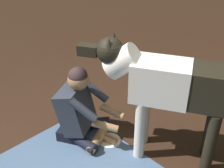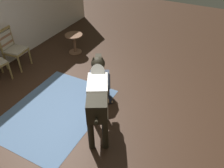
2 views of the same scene
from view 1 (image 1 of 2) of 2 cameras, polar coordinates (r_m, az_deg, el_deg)
The scene contains 3 objects.
person_sitting_on_floor at distance 2.93m, azimuth -6.47°, elevation -5.26°, with size 0.74×0.63×0.83m.
large_dog at distance 2.52m, azimuth 11.01°, elevation -0.36°, with size 1.40×0.84×1.20m.
hot_dog_on_plate at distance 3.04m, azimuth -0.54°, elevation -11.14°, with size 0.24×0.24×0.06m.
Camera 1 is at (-1.19, 1.16, 2.04)m, focal length 44.99 mm.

